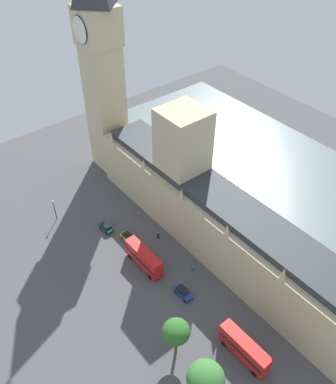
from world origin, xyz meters
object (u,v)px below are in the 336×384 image
(pedestrian_under_trees, at_px, (193,269))
(street_lamp_slot_10, at_px, (54,206))
(car_blue_leading, at_px, (183,292))
(plane_tree_opposite_hall, at_px, (176,332))
(clock_tower, at_px, (101,62))
(pedestrian_midblock, at_px, (158,235))
(parliament_building, at_px, (215,215))
(plane_tree_by_river_gate, at_px, (205,379))
(car_dark_green_far_end, at_px, (106,227))
(car_yellow_cab_near_tower, at_px, (128,237))
(double_decker_bus_kerbside, at_px, (244,348))
(double_decker_bus_trailing, at_px, (144,258))
(pedestrian_corner, at_px, (138,215))

(pedestrian_under_trees, distance_m, street_lamp_slot_10, 36.99)
(car_blue_leading, xyz_separation_m, plane_tree_opposite_hall, (9.17, 8.81, 5.97))
(clock_tower, relative_size, pedestrian_under_trees, 38.44)
(pedestrian_midblock, bearing_deg, parliament_building, -140.61)
(plane_tree_by_river_gate, height_order, street_lamp_slot_10, plane_tree_by_river_gate)
(parliament_building, xyz_separation_m, car_dark_green_far_end, (17.42, -18.71, -7.66))
(car_yellow_cab_near_tower, distance_m, double_decker_bus_kerbside, 36.92)
(pedestrian_midblock, bearing_deg, car_yellow_cab_near_tower, 51.02)
(car_blue_leading, height_order, plane_tree_by_river_gate, plane_tree_by_river_gate)
(double_decker_bus_kerbside, xyz_separation_m, plane_tree_by_river_gate, (10.97, 1.33, 4.97))
(car_yellow_cab_near_tower, distance_m, street_lamp_slot_10, 19.83)
(clock_tower, xyz_separation_m, double_decker_bus_kerbside, (13.58, 65.26, -27.82))
(street_lamp_slot_10, bearing_deg, pedestrian_under_trees, 115.06)
(double_decker_bus_kerbside, bearing_deg, parliament_building, 57.00)
(pedestrian_under_trees, bearing_deg, double_decker_bus_kerbside, -116.77)
(double_decker_bus_kerbside, bearing_deg, plane_tree_opposite_hall, 137.13)
(parliament_building, bearing_deg, car_blue_leading, 25.65)
(car_dark_green_far_end, relative_size, double_decker_bus_trailing, 0.41)
(car_dark_green_far_end, relative_size, plane_tree_by_river_gate, 0.42)
(car_dark_green_far_end, distance_m, plane_tree_by_river_gate, 45.59)
(car_dark_green_far_end, relative_size, pedestrian_corner, 2.59)
(clock_tower, xyz_separation_m, car_yellow_cab_near_tower, (13.67, 28.38, -29.57))
(street_lamp_slot_10, bearing_deg, double_decker_bus_kerbside, 100.39)
(pedestrian_midblock, bearing_deg, clock_tower, -19.96)
(double_decker_bus_trailing, bearing_deg, car_blue_leading, 97.84)
(pedestrian_under_trees, bearing_deg, street_lamp_slot_10, 103.93)
(pedestrian_corner, bearing_deg, car_yellow_cab_near_tower, 94.77)
(car_dark_green_far_end, xyz_separation_m, car_yellow_cab_near_tower, (-2.20, 6.04, -0.00))
(pedestrian_under_trees, relative_size, street_lamp_slot_10, 0.25)
(double_decker_bus_trailing, bearing_deg, car_yellow_cab_near_tower, -101.00)
(street_lamp_slot_10, bearing_deg, clock_tower, -153.97)
(car_yellow_cab_near_tower, relative_size, plane_tree_opposite_hall, 0.46)
(pedestrian_under_trees, xyz_separation_m, pedestrian_corner, (-0.57, -21.32, 0.05))
(double_decker_bus_trailing, height_order, plane_tree_opposite_hall, plane_tree_opposite_hall)
(car_blue_leading, xyz_separation_m, pedestrian_under_trees, (-5.66, -3.48, -0.20))
(double_decker_bus_kerbside, xyz_separation_m, pedestrian_corner, (-6.30, -41.77, -1.89))
(clock_tower, bearing_deg, pedestrian_corner, 72.77)
(pedestrian_under_trees, bearing_deg, car_blue_leading, -159.58)
(double_decker_bus_kerbside, bearing_deg, car_dark_green_far_end, 92.06)
(car_blue_leading, bearing_deg, double_decker_bus_trailing, -83.10)
(clock_tower, xyz_separation_m, pedestrian_under_trees, (7.86, 44.81, -29.76))
(car_yellow_cab_near_tower, height_order, pedestrian_corner, car_yellow_cab_near_tower)
(double_decker_bus_trailing, bearing_deg, clock_tower, -113.15)
(double_decker_bus_trailing, distance_m, pedestrian_under_trees, 10.90)
(car_yellow_cab_near_tower, xyz_separation_m, street_lamp_slot_10, (9.78, -16.92, 3.36))
(clock_tower, height_order, car_dark_green_far_end, clock_tower)
(car_dark_green_far_end, height_order, street_lamp_slot_10, street_lamp_slot_10)
(car_yellow_cab_near_tower, xyz_separation_m, car_blue_leading, (-0.15, 19.91, 0.00))
(car_dark_green_far_end, relative_size, pedestrian_midblock, 2.52)
(plane_tree_opposite_hall, relative_size, street_lamp_slot_10, 1.50)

